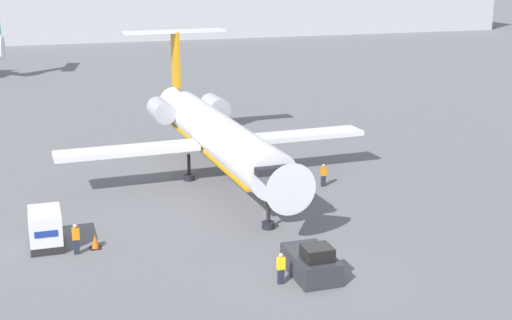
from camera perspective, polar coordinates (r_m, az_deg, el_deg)
The scene contains 9 objects.
ground_plane at distance 36.99m, azimuth 4.93°, elevation -9.39°, with size 600.00×600.00×0.00m, color slate.
terminal_building at distance 151.63m, azimuth -13.00°, elevation 12.18°, with size 180.00×16.80×14.62m.
airplane_main at distance 51.74m, azimuth -3.17°, elevation 2.15°, with size 23.13×26.85×9.89m.
pushback_tug at distance 36.99m, azimuth 4.44°, elevation -8.18°, with size 2.05×3.76×1.90m.
luggage_cart at distance 42.01m, azimuth -16.49°, elevation -5.30°, with size 1.76×2.90×2.12m.
worker_near_tug at distance 35.94m, azimuth 2.01°, elevation -8.62°, with size 0.40×0.24×1.64m.
worker_by_wing at distance 51.12m, azimuth 5.42°, elevation -1.18°, with size 0.40×0.24×1.67m.
worker_on_apron at distance 40.56m, azimuth -14.21°, elevation -6.09°, with size 0.40×0.25×1.77m.
traffic_cone_left at distance 41.28m, azimuth -12.74°, elevation -6.39°, with size 0.62×0.62×0.84m.
Camera 1 is at (-13.13, -30.83, 15.66)m, focal length 50.00 mm.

